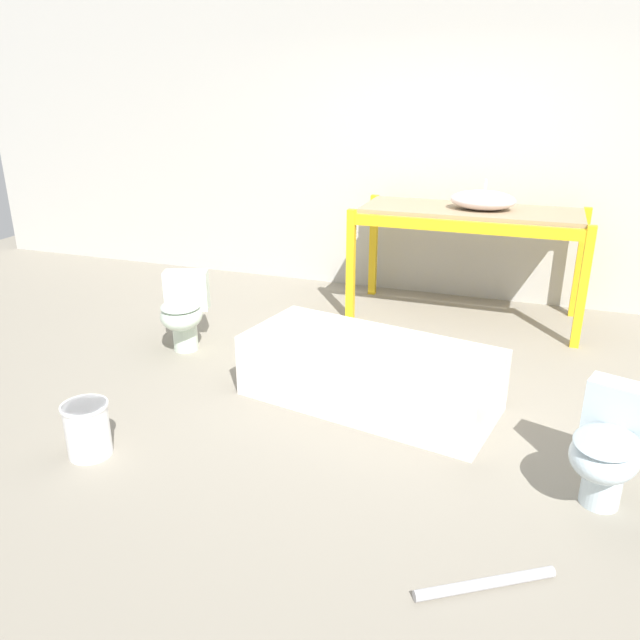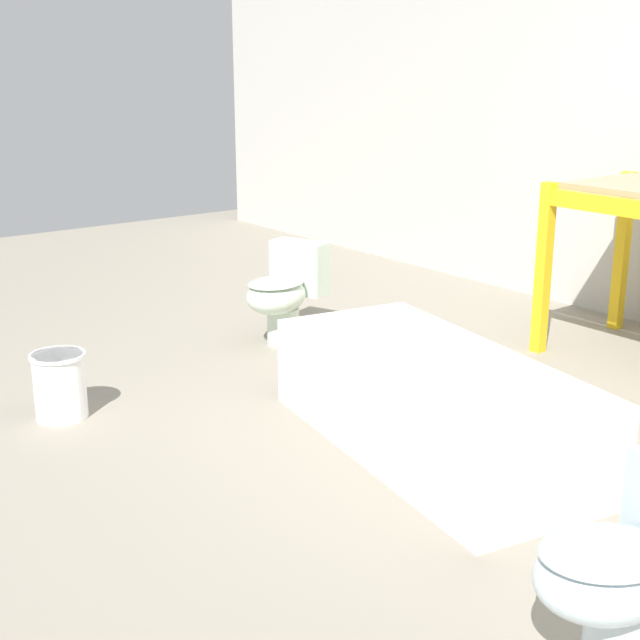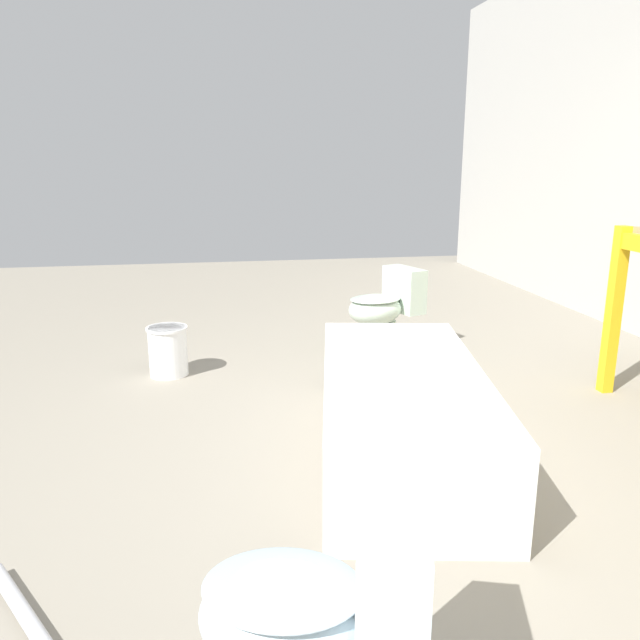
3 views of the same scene
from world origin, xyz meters
name	(u,v)px [view 2 (image 2 of 3)]	position (x,y,z in m)	size (l,w,h in m)	color
ground_plane	(481,425)	(0.00, 0.00, 0.00)	(12.00, 12.00, 0.00)	gray
bathtub_main	(432,396)	(0.04, -0.38, 0.25)	(1.78, 1.03, 0.43)	white
toilet_near	(630,568)	(1.45, -1.02, 0.33)	(0.49, 0.62, 0.60)	silver
toilet_far	(284,291)	(-1.60, 0.00, 0.33)	(0.50, 0.62, 0.60)	silver
bucket_white	(60,384)	(-1.32, -1.54, 0.17)	(0.27, 0.27, 0.33)	white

